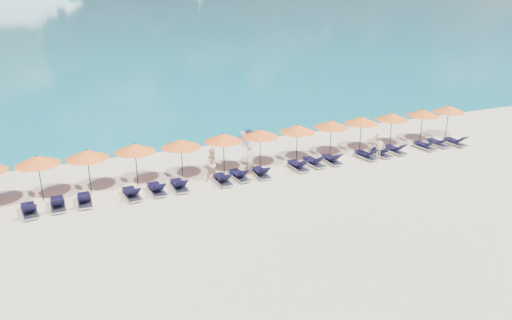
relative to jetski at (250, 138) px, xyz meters
name	(u,v)px	position (x,y,z in m)	size (l,w,h in m)	color
ground	(283,203)	(-2.51, -9.52, -0.30)	(1400.00, 1400.00, 0.00)	beige
jetski	(250,138)	(0.00, 0.00, 0.00)	(0.94, 2.11, 0.73)	silver
beachgoer_a	(250,160)	(-2.40, -5.52, 0.58)	(0.64, 0.42, 1.76)	#D8A988
beachgoer_b	(213,165)	(-4.44, -5.40, 0.56)	(0.84, 0.48, 1.73)	#D8A988
beachgoer_c	(378,146)	(5.67, -5.94, 0.45)	(0.97, 0.45, 1.50)	#D8A988
umbrella_2	(37,160)	(-12.68, -4.53, 1.72)	(2.10, 2.10, 2.28)	black
umbrella_3	(87,154)	(-10.50, -4.58, 1.72)	(2.10, 2.10, 2.28)	black
umbrella_4	(135,148)	(-8.20, -4.49, 1.72)	(2.10, 2.10, 2.28)	black
umbrella_5	(181,143)	(-5.90, -4.71, 1.72)	(2.10, 2.10, 2.28)	black
umbrella_6	(223,138)	(-3.55, -4.63, 1.72)	(2.10, 2.10, 2.28)	black
umbrella_7	(260,133)	(-1.42, -4.68, 1.72)	(2.10, 2.10, 2.28)	black
umbrella_8	(297,129)	(0.88, -4.68, 1.72)	(2.10, 2.10, 2.28)	black
umbrella_9	(331,124)	(3.18, -4.63, 1.72)	(2.10, 2.10, 2.28)	black
umbrella_10	(362,120)	(5.34, -4.59, 1.72)	(2.10, 2.10, 2.28)	black
umbrella_11	(392,116)	(7.60, -4.64, 1.72)	(2.10, 2.10, 2.28)	black
umbrella_12	(423,112)	(10.05, -4.62, 1.72)	(2.10, 2.10, 2.28)	black
umbrella_13	(449,109)	(12.31, -4.54, 1.72)	(2.10, 2.10, 2.28)	black
lounger_3	(29,210)	(-13.30, -5.99, -0.07)	(0.79, 1.75, 0.66)	silver
lounger_4	(58,204)	(-12.11, -5.81, -0.07)	(0.65, 1.71, 0.66)	silver
lounger_5	(84,200)	(-10.94, -5.82, -0.07)	(0.71, 1.73, 0.66)	silver
lounger_6	(132,193)	(-8.80, -5.98, -0.07)	(0.74, 1.74, 0.66)	silver
lounger_7	(157,189)	(-7.57, -5.89, -0.07)	(0.69, 1.72, 0.66)	silver
lounger_8	(179,185)	(-6.43, -5.88, -0.07)	(0.64, 1.71, 0.66)	silver
lounger_9	(223,179)	(-4.17, -6.00, -0.07)	(0.68, 1.72, 0.66)	silver
lounger_10	(239,175)	(-3.15, -5.82, -0.07)	(0.74, 1.74, 0.66)	silver
lounger_11	(261,172)	(-1.95, -5.92, -0.07)	(0.76, 1.75, 0.66)	silver
lounger_12	(298,165)	(0.38, -5.78, -0.07)	(0.65, 1.71, 0.66)	silver
lounger_13	(314,162)	(1.50, -5.61, -0.07)	(0.74, 1.74, 0.66)	silver
lounger_14	(332,159)	(2.67, -5.63, -0.07)	(0.69, 1.72, 0.66)	silver
lounger_15	(366,155)	(4.92, -5.81, -0.07)	(0.77, 1.75, 0.66)	silver
lounger_16	(380,152)	(6.00, -5.76, -0.07)	(0.70, 1.73, 0.66)	silver
lounger_17	(395,149)	(7.15, -5.68, -0.07)	(0.69, 1.72, 0.66)	silver
lounger_18	(425,145)	(9.39, -5.80, -0.07)	(0.71, 1.73, 0.66)	silver
lounger_19	(438,143)	(10.58, -5.67, -0.07)	(0.74, 1.74, 0.66)	silver
lounger_20	(455,142)	(11.73, -5.97, -0.07)	(0.62, 1.70, 0.66)	silver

